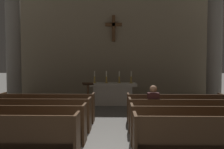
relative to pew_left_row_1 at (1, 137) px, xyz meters
The scene contains 18 objects.
pew_left_row_1 is the anchor object (origin of this frame).
pew_left_row_2 0.99m from the pew_left_row_1, 90.00° to the left, with size 3.07×0.50×0.95m.
pew_left_row_3 1.97m from the pew_left_row_1, 90.00° to the left, with size 3.07×0.50×0.95m.
pew_left_row_4 2.96m from the pew_left_row_1, 90.00° to the left, with size 3.07×0.50×0.95m.
pew_right_row_1 4.15m from the pew_left_row_1, ahead, with size 3.07×0.50×0.95m.
pew_right_row_2 4.27m from the pew_left_row_1, 13.37° to the left, with size 3.07×0.50×0.95m.
pew_right_row_3 4.60m from the pew_left_row_1, 25.42° to the left, with size 3.07×0.50×0.95m.
pew_right_row_4 5.10m from the pew_left_row_1, 35.48° to the left, with size 3.07×0.50×0.95m.
column_left_second 7.32m from the pew_left_row_1, 112.71° to the left, with size 0.99×0.99×6.60m.
column_right_second 9.62m from the pew_left_row_1, 42.74° to the left, with size 0.99×0.99×6.60m.
altar 6.49m from the pew_left_row_1, 71.34° to the left, with size 2.20×0.90×1.01m.
candlestick_outer_left 6.31m from the pew_left_row_1, 78.72° to the left, with size 0.16×0.16×0.55m.
candlestick_inner_left 6.44m from the pew_left_row_1, 73.89° to the left, with size 0.16×0.16×0.55m.
candlestick_inner_right 6.63m from the pew_left_row_1, 68.87° to the left, with size 0.16×0.16×0.55m.
candlestick_outer_right 6.85m from the pew_left_row_1, 64.56° to the left, with size 0.16×0.16×0.55m.
apse_with_cross 9.10m from the pew_left_row_1, 76.00° to the left, with size 10.45×0.42×6.96m.
lectern 5.07m from the pew_left_row_1, 77.74° to the left, with size 0.44×0.36×1.15m.
lone_worshipper 3.87m from the pew_left_row_1, 31.36° to the left, with size 0.32×0.43×1.32m.
Camera 1 is at (0.23, -4.41, 1.93)m, focal length 36.41 mm.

